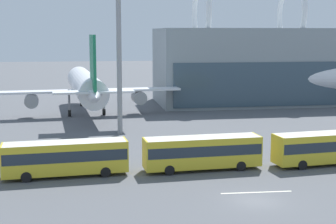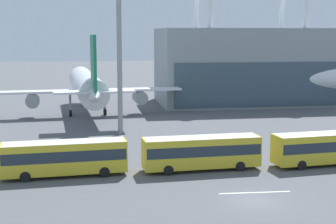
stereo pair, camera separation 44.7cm
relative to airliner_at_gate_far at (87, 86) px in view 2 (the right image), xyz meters
name	(u,v)px [view 2 (the right image)]	position (x,y,z in m)	size (l,w,h in m)	color
ground_plane	(254,201)	(13.57, -47.76, -4.97)	(440.00, 440.00, 0.00)	#515459
airliner_at_gate_far	(87,86)	(0.00, 0.00, 0.00)	(31.91, 36.06, 13.51)	silver
shuttle_bus_1	(65,156)	(-2.12, -37.69, -2.99)	(12.02, 3.59, 3.39)	gold
shuttle_bus_2	(201,151)	(11.40, -37.50, -2.99)	(11.99, 3.39, 3.39)	gold
shuttle_bus_3	(328,146)	(24.93, -37.45, -2.99)	(12.07, 3.94, 3.39)	gold
floodlight_mast	(119,12)	(4.50, -17.21, 11.48)	(2.01, 2.01, 29.47)	gray
lane_stripe_3	(255,192)	(14.40, -45.53, -4.96)	(6.31, 0.25, 0.01)	silver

